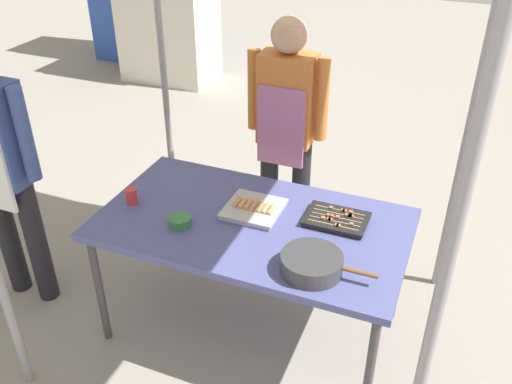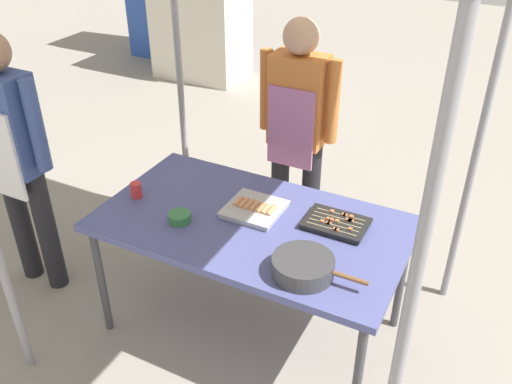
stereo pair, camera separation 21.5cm
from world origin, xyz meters
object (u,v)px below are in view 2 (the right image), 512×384
Objects in this scene: vendor_woman at (297,123)px; neighbor_stall_left at (200,4)px; drink_cup_near_edge at (136,190)px; customer_nearby at (13,147)px; stall_table at (252,229)px; tray_meat_skewers at (336,224)px; tray_grilled_sausages at (254,209)px; cooking_wok at (303,266)px; condiment_bowl at (179,217)px.

neighbor_stall_left reaches higher than vendor_woman.
drink_cup_near_edge is 0.76m from customer_nearby.
neighbor_stall_left is (-2.51, 3.51, 0.16)m from stall_table.
customer_nearby is (-0.72, -0.16, 0.17)m from drink_cup_near_edge.
drink_cup_near_edge is at bearing -167.82° from tray_meat_skewers.
cooking_wok is (0.43, -0.35, 0.03)m from tray_grilled_sausages.
neighbor_stall_left reaches higher than tray_grilled_sausages.
vendor_woman is 0.93× the size of neighbor_stall_left.
tray_grilled_sausages is 1.42m from customer_nearby.
tray_grilled_sausages reaches higher than stall_table.
condiment_bowl reaches higher than tray_meat_skewers.
vendor_woman is at bearing -48.12° from neighbor_stall_left.
drink_cup_near_edge is at bearing 58.52° from vendor_woman.
vendor_woman is (-0.52, 0.69, 0.17)m from tray_meat_skewers.
tray_grilled_sausages is (-0.03, 0.08, 0.07)m from stall_table.
stall_table is at bearing -159.26° from tray_meat_skewers.
customer_nearby is at bearing -167.84° from tray_meat_skewers.
condiment_bowl is at bearing -140.26° from tray_grilled_sausages.
drink_cup_near_edge is 0.05× the size of customer_nearby.
customer_nearby is (-1.37, -0.32, 0.19)m from tray_grilled_sausages.
tray_grilled_sausages is at bearing 14.11° from drink_cup_near_edge.
stall_table is at bearing 9.53° from customer_nearby.
vendor_woman reaches higher than tray_meat_skewers.
cooking_wok is at bearing -39.32° from tray_grilled_sausages.
vendor_woman is at bearing 77.80° from condiment_bowl.
tray_meat_skewers is 4.44m from neighbor_stall_left.
stall_table is 1.44m from customer_nearby.
stall_table is 0.44m from tray_meat_skewers.
cooking_wok is (-0.00, -0.42, 0.03)m from tray_meat_skewers.
condiment_bowl is 1.34× the size of drink_cup_near_edge.
neighbor_stall_left is at bearing 125.91° from tray_grilled_sausages.
tray_grilled_sausages is 3.37× the size of drink_cup_near_edge.
condiment_bowl is 0.07× the size of customer_nearby.
tray_meat_skewers is 0.81m from condiment_bowl.
tray_grilled_sausages is at bearing 107.62° from stall_table.
customer_nearby is (-1.07, -0.06, 0.19)m from condiment_bowl.
customer_nearby is at bearing -170.47° from stall_table.
vendor_woman reaches higher than cooking_wok.
customer_nearby reaches higher than stall_table.
tray_grilled_sausages is 0.67m from drink_cup_near_edge.
customer_nearby is 3.90m from neighbor_stall_left.
vendor_woman reaches higher than stall_table.
neighbor_stall_left is at bearing 125.55° from stall_table.
condiment_bowl is 1.09m from customer_nearby.
drink_cup_near_edge is at bearing 170.11° from cooking_wok.
stall_table is 4.31m from neighbor_stall_left.
tray_meat_skewers is at bearing 20.74° from stall_table.
cooking_wok is 0.74m from condiment_bowl.
customer_nearby is at bearing 39.89° from vendor_woman.
stall_table is 0.38m from condiment_bowl.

